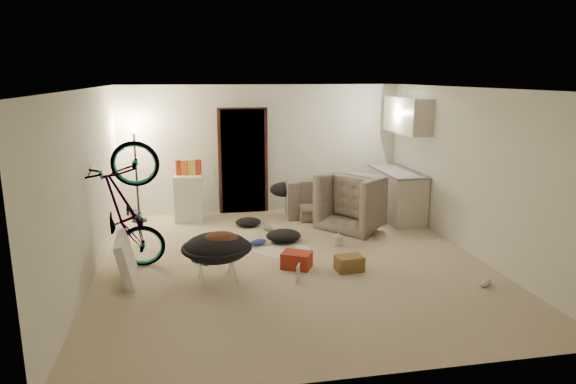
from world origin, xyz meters
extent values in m
cube|color=beige|center=(0.00, 0.00, -0.01)|extent=(5.50, 6.00, 0.02)
cube|color=white|center=(0.00, 0.00, 2.51)|extent=(5.50, 6.00, 0.02)
cube|color=white|center=(0.00, 3.01, 1.25)|extent=(5.50, 0.02, 2.50)
cube|color=white|center=(0.00, -3.01, 1.25)|extent=(5.50, 0.02, 2.50)
cube|color=white|center=(-2.76, 0.00, 1.25)|extent=(0.02, 6.00, 2.50)
cube|color=white|center=(2.76, 0.00, 1.25)|extent=(0.02, 6.00, 2.50)
cube|color=black|center=(-0.40, 2.97, 1.02)|extent=(0.85, 0.10, 2.04)
cube|color=black|center=(-0.40, 2.94, 1.02)|extent=(0.97, 0.04, 2.10)
cylinder|color=black|center=(-2.40, 2.65, 0.01)|extent=(0.28, 0.28, 0.03)
cylinder|color=black|center=(-2.40, 2.65, 0.85)|extent=(0.04, 0.04, 1.70)
cone|color=#FFE0A5|center=(-2.40, 2.65, 1.72)|extent=(0.24, 0.24, 0.18)
cube|color=beige|center=(2.43, 2.00, 0.44)|extent=(0.60, 1.50, 0.88)
cube|color=gray|center=(2.43, 2.00, 0.90)|extent=(0.64, 1.54, 0.04)
cube|color=beige|center=(2.56, 2.00, 1.95)|extent=(0.38, 1.40, 0.65)
imported|color=#343B35|center=(1.28, 2.45, 0.27)|extent=(1.90, 0.79, 0.55)
imported|color=#343B35|center=(1.60, 1.60, 0.36)|extent=(1.46, 1.49, 0.73)
imported|color=black|center=(-2.30, 0.12, 0.49)|extent=(1.88, 0.85, 1.08)
imported|color=#A22C18|center=(-0.10, -0.82, 0.01)|extent=(0.29, 0.26, 0.02)
cube|color=white|center=(-1.47, 2.55, 0.43)|extent=(0.54, 0.54, 0.87)
cube|color=#A22C18|center=(-1.64, 2.55, 1.00)|extent=(0.12, 0.09, 0.30)
cube|color=orange|center=(-1.52, 2.55, 1.00)|extent=(0.12, 0.10, 0.30)
cube|color=yellow|center=(-1.40, 2.55, 1.00)|extent=(0.11, 0.08, 0.30)
cube|color=#A22C18|center=(-1.28, 2.55, 1.00)|extent=(0.12, 0.10, 0.30)
cylinder|color=silver|center=(-1.11, -0.54, 0.21)|extent=(0.61, 0.61, 0.43)
ellipsoid|color=black|center=(-1.11, -0.54, 0.48)|extent=(0.86, 0.86, 0.36)
torus|color=black|center=(-1.11, -0.54, 0.48)|extent=(0.92, 0.92, 0.07)
ellipsoid|color=#532C1C|center=(-1.06, -0.57, 0.59)|extent=(0.52, 0.45, 0.22)
ellipsoid|color=black|center=(0.33, 2.45, 0.54)|extent=(0.58, 0.48, 0.28)
cube|color=silver|center=(-2.30, -0.24, 0.30)|extent=(0.29, 0.93, 0.61)
cube|color=brown|center=(0.72, -0.48, 0.11)|extent=(0.40, 0.30, 0.21)
cube|color=#A22C18|center=(0.02, -0.24, 0.12)|extent=(0.49, 0.45, 0.23)
cylinder|color=beige|center=(0.87, 0.61, 0.08)|extent=(0.15, 0.15, 0.15)
cone|color=beige|center=(0.87, 0.61, 0.19)|extent=(0.09, 0.09, 0.07)
cube|color=silver|center=(-0.21, 0.47, 0.00)|extent=(0.62, 0.65, 0.01)
cube|color=#2F3FAC|center=(-1.27, 0.24, 0.02)|extent=(0.37, 0.37, 0.03)
cube|color=silver|center=(0.26, 0.51, 0.01)|extent=(0.23, 0.29, 0.02)
ellipsoid|color=#2F3FAC|center=(-0.39, 0.85, 0.05)|extent=(0.31, 0.22, 0.11)
ellipsoid|color=slate|center=(-0.12, 1.59, 0.05)|extent=(0.22, 0.27, 0.10)
ellipsoid|color=white|center=(2.30, -1.32, 0.05)|extent=(0.26, 0.24, 0.09)
ellipsoid|color=black|center=(0.05, 0.99, 0.09)|extent=(0.58, 0.50, 0.19)
ellipsoid|color=black|center=(-0.43, 1.97, 0.07)|extent=(0.51, 0.45, 0.14)
camera|label=1|loc=(-1.38, -6.97, 2.68)|focal=32.00mm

